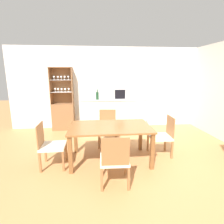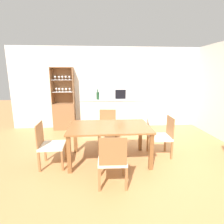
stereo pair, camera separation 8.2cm
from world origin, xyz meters
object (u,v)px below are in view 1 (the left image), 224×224
object	(u,v)px
microwave	(121,93)
display_cabinet	(63,111)
dining_chair_side_left_near	(50,145)
dining_chair_head_far	(108,128)
dining_chair_side_right_far	(162,136)
dining_table	(110,130)
wine_bottle	(97,96)
dining_chair_head_near	(115,160)

from	to	relation	value
microwave	display_cabinet	bearing A→B (deg)	162.82
display_cabinet	dining_chair_side_left_near	size ratio (longest dim) A/B	2.25
microwave	dining_chair_head_far	bearing A→B (deg)	-119.19
dining_chair_side_right_far	dining_chair_side_left_near	bearing A→B (deg)	99.13
display_cabinet	dining_table	world-z (taller)	display_cabinet
dining_table	wine_bottle	size ratio (longest dim) A/B	5.67
microwave	wine_bottle	xyz separation A→B (m)	(-0.68, -0.15, -0.03)
dining_table	dining_chair_head_near	size ratio (longest dim) A/B	1.86
dining_table	dining_chair_side_left_near	bearing A→B (deg)	-172.66
dining_chair_head_far	dining_chair_side_right_far	bearing A→B (deg)	153.53
dining_table	wine_bottle	xyz separation A→B (m)	(-0.23, 1.48, 0.52)
dining_table	dining_chair_side_left_near	xyz separation A→B (m)	(-1.13, -0.15, -0.20)
display_cabinet	dining_chair_head_far	xyz separation A→B (m)	(1.29, -1.35, -0.15)
display_cabinet	dining_chair_side_right_far	bearing A→B (deg)	-39.90
dining_chair_side_right_far	display_cabinet	bearing A→B (deg)	51.96
dining_chair_side_left_near	wine_bottle	world-z (taller)	wine_bottle
display_cabinet	microwave	distance (m)	1.92
dining_table	dining_chair_head_far	distance (m)	0.85
display_cabinet	microwave	world-z (taller)	display_cabinet
dining_chair_head_near	dining_chair_side_left_near	xyz separation A→B (m)	(-1.13, 0.68, 0.00)
dining_table	wine_bottle	bearing A→B (deg)	98.68
microwave	dining_chair_side_left_near	bearing A→B (deg)	-131.81
display_cabinet	dining_chair_head_far	bearing A→B (deg)	-46.17
dining_table	dining_chair_side_right_far	bearing A→B (deg)	7.20
dining_table	dining_chair_head_near	xyz separation A→B (m)	(-0.00, -0.82, -0.20)
microwave	dining_chair_head_near	bearing A→B (deg)	-100.57
dining_chair_head_near	dining_chair_side_left_near	size ratio (longest dim) A/B	1.00
display_cabinet	dining_chair_head_near	bearing A→B (deg)	-66.69
display_cabinet	dining_chair_head_far	size ratio (longest dim) A/B	2.25
dining_table	dining_chair_side_right_far	world-z (taller)	dining_chair_side_right_far
dining_chair_side_left_near	wine_bottle	distance (m)	2.00
dining_chair_side_right_far	dining_table	bearing A→B (deg)	99.06
dining_table	microwave	distance (m)	1.78
dining_chair_head_far	microwave	bearing A→B (deg)	-114.67
dining_chair_head_far	wine_bottle	distance (m)	1.00
dining_chair_side_right_far	dining_chair_head_near	bearing A→B (deg)	132.22
microwave	wine_bottle	distance (m)	0.70
dining_chair_side_right_far	wine_bottle	xyz separation A→B (m)	(-1.36, 1.34, 0.72)
dining_chair_head_far	microwave	xyz separation A→B (m)	(0.45, 0.81, 0.75)
display_cabinet	dining_chair_side_left_near	world-z (taller)	display_cabinet
dining_table	dining_chair_side_right_far	distance (m)	1.16
wine_bottle	microwave	bearing A→B (deg)	12.38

